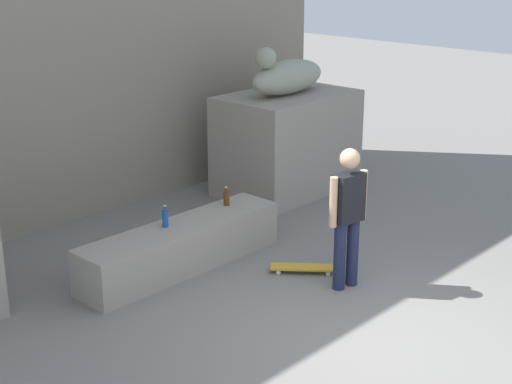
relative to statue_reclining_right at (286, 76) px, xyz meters
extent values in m
plane|color=slate|center=(-3.16, -3.90, -1.86)|extent=(40.00, 40.00, 0.00)
cube|color=gray|center=(0.04, 0.00, -1.07)|extent=(2.14, 1.39, 1.58)
ellipsoid|color=#9BA089|center=(0.04, 0.00, -0.02)|extent=(1.63, 0.67, 0.52)
sphere|color=#9BA089|center=(-0.51, -0.03, 0.33)|extent=(0.32, 0.32, 0.32)
cube|color=gray|center=(-3.16, -1.07, -1.57)|extent=(2.82, 0.63, 0.57)
cylinder|color=#1E233F|center=(-2.12, -2.88, -1.45)|extent=(0.14, 0.14, 0.82)
cylinder|color=#1E233F|center=(-2.31, -2.84, -1.45)|extent=(0.14, 0.14, 0.82)
cube|color=black|center=(-2.22, -2.86, -0.76)|extent=(0.39, 0.26, 0.56)
sphere|color=tan|center=(-2.22, -2.86, -0.30)|extent=(0.23, 0.23, 0.23)
cylinder|color=tan|center=(-1.99, -2.90, -0.77)|extent=(0.09, 0.09, 0.58)
cylinder|color=tan|center=(-2.44, -2.82, -0.77)|extent=(0.09, 0.09, 0.58)
cube|color=gold|center=(-2.24, -2.25, -1.79)|extent=(0.66, 0.74, 0.02)
cylinder|color=white|center=(-2.49, -2.06, -1.83)|extent=(0.06, 0.06, 0.06)
cylinder|color=white|center=(-2.38, -1.97, -1.83)|extent=(0.06, 0.06, 0.06)
cylinder|color=white|center=(-2.11, -2.53, -1.83)|extent=(0.06, 0.06, 0.06)
cylinder|color=white|center=(-2.00, -2.44, -1.83)|extent=(0.06, 0.06, 0.06)
cylinder|color=#194C99|center=(-3.34, -0.99, -1.19)|extent=(0.07, 0.07, 0.20)
cylinder|color=#194C99|center=(-3.34, -0.99, -1.06)|extent=(0.03, 0.03, 0.06)
cylinder|color=yellow|center=(-3.34, -0.99, -1.02)|extent=(0.04, 0.04, 0.01)
cylinder|color=#593314|center=(-2.29, -0.97, -1.20)|extent=(0.08, 0.08, 0.18)
cylinder|color=#593314|center=(-2.29, -0.97, -1.08)|extent=(0.04, 0.04, 0.06)
cylinder|color=yellow|center=(-2.29, -0.97, -1.04)|extent=(0.04, 0.04, 0.01)
camera|label=1|loc=(-8.87, -7.67, 2.02)|focal=53.72mm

